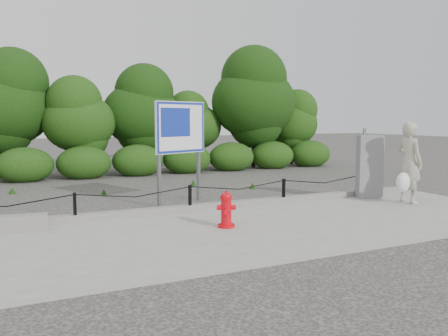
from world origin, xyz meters
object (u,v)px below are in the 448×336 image
(utility_cabinet, at_px, (369,167))
(advertising_sign, at_px, (180,132))
(concrete_block, at_px, (22,223))
(fire_hydrant, at_px, (226,210))
(pedestrian, at_px, (409,164))

(utility_cabinet, distance_m, advertising_sign, 5.02)
(utility_cabinet, bearing_deg, advertising_sign, -177.39)
(concrete_block, height_order, advertising_sign, advertising_sign)
(fire_hydrant, height_order, pedestrian, pedestrian)
(pedestrian, relative_size, utility_cabinet, 1.10)
(fire_hydrant, bearing_deg, advertising_sign, 105.55)
(fire_hydrant, height_order, concrete_block, fire_hydrant)
(pedestrian, xyz_separation_m, advertising_sign, (-4.95, 2.77, 0.77))
(concrete_block, bearing_deg, advertising_sign, 24.66)
(pedestrian, bearing_deg, utility_cabinet, 20.25)
(advertising_sign, bearing_deg, fire_hydrant, -116.93)
(concrete_block, relative_size, advertising_sign, 0.35)
(utility_cabinet, height_order, advertising_sign, advertising_sign)
(concrete_block, xyz_separation_m, advertising_sign, (3.83, 1.76, 1.60))
(fire_hydrant, bearing_deg, concrete_block, 178.78)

